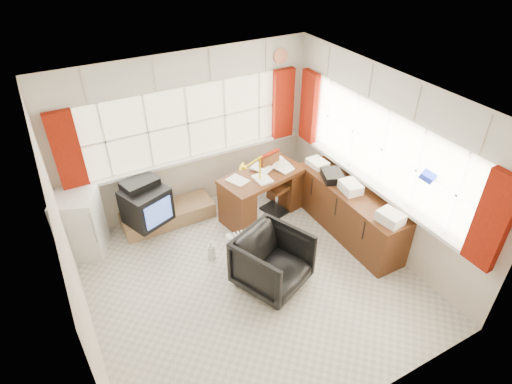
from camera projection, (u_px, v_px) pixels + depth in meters
ground at (252, 280)px, 5.69m from camera, size 4.00×4.00×0.00m
room_walls at (251, 186)px, 4.84m from camera, size 4.00×4.00×4.00m
window_back at (192, 154)px, 6.55m from camera, size 3.70×0.12×3.60m
window_right at (375, 182)px, 5.92m from camera, size 0.12×3.70×3.60m
curtains at (278, 138)px, 5.89m from camera, size 3.83×3.83×1.15m
overhead_cabinets at (282, 80)px, 5.50m from camera, size 3.98×3.98×0.48m
desk at (262, 192)px, 6.64m from camera, size 1.41×0.90×0.79m
desk_lamp at (260, 163)px, 6.11m from camera, size 0.19×0.18×0.44m
task_chair at (273, 180)px, 6.73m from camera, size 0.50×0.52×0.97m
office_chair at (273, 261)px, 5.43m from camera, size 1.07×1.09×0.76m
radiator at (243, 250)px, 5.85m from camera, size 0.36×0.16×0.53m
credenza at (348, 211)px, 6.29m from camera, size 0.50×2.00×0.85m
file_tray at (332, 176)px, 6.30m from camera, size 0.38×0.43×0.12m
tv_bench at (168, 215)px, 6.64m from camera, size 1.40×0.50×0.25m
crt_tv at (147, 205)px, 6.19m from camera, size 0.74×0.71×0.53m
hifi_stack at (143, 199)px, 6.27m from camera, size 0.68×0.52×0.63m
mini_fridge at (80, 224)px, 5.91m from camera, size 0.72×0.72×0.94m
spray_bottle_a at (211, 250)px, 5.95m from camera, size 0.16×0.16×0.29m
spray_bottle_b at (240, 222)px, 6.55m from camera, size 0.11×0.11×0.18m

